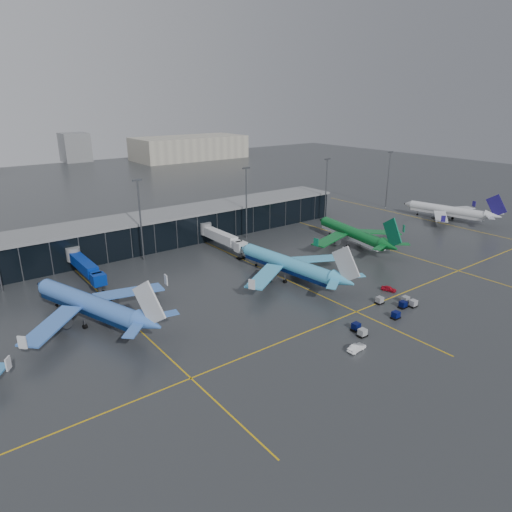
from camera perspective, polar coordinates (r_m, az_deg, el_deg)
ground at (r=115.11m, az=3.46°, el=-5.68°), size 600.00×600.00×0.00m
terminal_pier at (r=162.38m, az=-10.89°, el=3.53°), size 142.00×17.00×10.70m
jet_bridges at (r=133.70m, az=-20.57°, el=-1.19°), size 94.00×27.50×7.20m
flood_masts at (r=152.28m, az=-7.35°, el=5.95°), size 203.00×0.50×25.50m
distant_hangars at (r=370.55m, az=-18.80°, el=12.12°), size 260.00×71.00×22.00m
taxi_lines at (r=128.47m, az=3.78°, el=-2.94°), size 220.00×120.00×0.02m
airliner_arkefly at (r=109.37m, az=-20.37°, el=-4.38°), size 51.35×54.79×13.72m
airliner_klm_near at (r=127.16m, az=3.94°, el=0.06°), size 42.47×47.32×13.51m
airliner_aer_lingus at (r=159.92m, az=11.92°, el=3.68°), size 45.83×49.98×13.32m
airliner_ba at (r=205.22m, az=22.78°, el=5.90°), size 42.90×46.92×12.62m
baggage_carts at (r=112.49m, az=16.27°, el=-6.67°), size 23.85×9.85×1.70m
mobile_airstair at (r=129.28m, az=6.62°, el=-2.53°), size 2.33×3.29×3.45m
service_van_red at (r=125.56m, az=16.26°, el=-3.93°), size 2.78×4.23×1.34m
service_van_white at (r=95.83m, az=12.47°, el=-11.12°), size 4.59×1.93×1.47m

